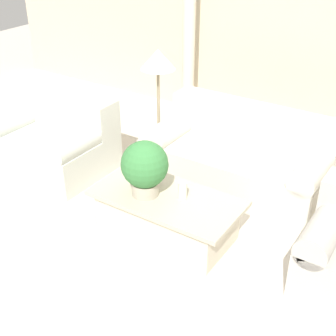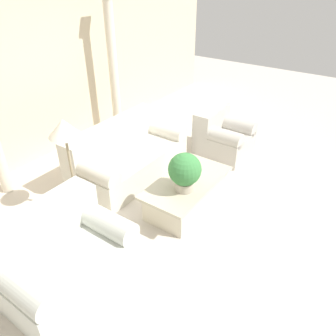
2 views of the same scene
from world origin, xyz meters
The scene contains 9 objects.
ground_plane centered at (0.00, 0.00, 0.00)m, with size 16.00×16.00×0.00m, color beige.
wall_back centered at (0.00, 2.64, 1.60)m, with size 10.00×0.06×3.20m.
sofa_long centered at (0.16, 0.97, 0.35)m, with size 1.96×0.98×0.85m.
loveseat centered at (-1.89, 0.11, 0.36)m, with size 1.35×0.98×0.85m.
coffee_table centered at (-0.01, -0.31, 0.22)m, with size 1.41×0.72×0.43m.
potted_plant centered at (-0.20, -0.39, 0.72)m, with size 0.44×0.44×0.54m.
pillar_candle centered at (0.13, -0.26, 0.52)m, with size 0.08×0.08×0.17m.
floor_lamp centered at (-0.96, 0.94, 1.20)m, with size 0.41×0.41×1.38m.
column_left centered at (-1.28, 2.17, 1.32)m, with size 0.24×0.24×2.59m.
Camera 1 is at (2.00, -3.36, 2.83)m, focal length 50.00 mm.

